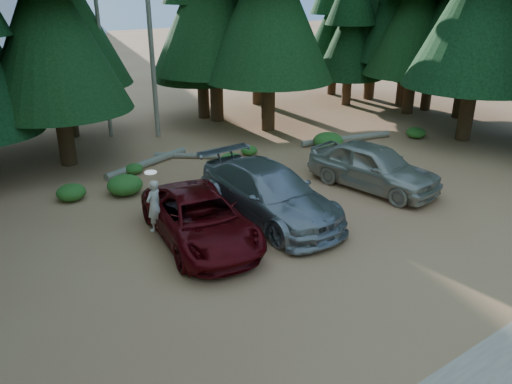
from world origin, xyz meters
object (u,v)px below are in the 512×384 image
Objects in this scene: silver_minivan_right at (373,166)px; log_right at (346,139)px; silver_minivan_center at (269,193)px; frisbee_player at (154,205)px; log_left at (148,163)px; red_pickup at (200,219)px; log_mid at (187,156)px.

log_right is (3.62, 5.06, -0.73)m from silver_minivan_right.
silver_minivan_center is 3.94m from frisbee_player.
frisbee_player reaches higher than log_left.
frisbee_player is at bearing 170.25° from silver_minivan_center.
log_left is 0.89× the size of log_right.
red_pickup is 1.20× the size of log_left.
silver_minivan_right reaches higher than log_right.
log_mid is at bearing -148.65° from frisbee_player.
red_pickup is 12.38m from log_right.
frisbee_player is at bearing 164.71° from silver_minivan_right.
silver_minivan_center and silver_minivan_right have the same top height.
frisbee_player is at bearing -84.89° from log_mid.
log_left is at bearing -140.34° from log_mid.
log_mid is 0.60× the size of log_right.
silver_minivan_center reaches higher than log_right.
silver_minivan_right is 8.59m from log_mid.
silver_minivan_right is (7.66, -0.01, 0.14)m from red_pickup.
log_right is at bearing -32.30° from log_left.
red_pickup is 1.81× the size of log_mid.
red_pickup is 1.47m from frisbee_player.
red_pickup is 2.85× the size of frisbee_player.
silver_minivan_right is at bearing 150.41° from frisbee_player.
log_mid is (0.66, 7.25, -0.77)m from silver_minivan_center.
red_pickup is at bearing -142.41° from log_right.
log_left reaches higher than log_mid.
log_left is (-6.18, 7.43, -0.74)m from silver_minivan_right.
silver_minivan_right is 1.17× the size of log_left.
red_pickup is at bearing -120.06° from log_left.
log_right reaches higher than log_mid.
frisbee_player is (-3.87, 0.67, 0.30)m from silver_minivan_center.
frisbee_player is 0.38× the size of log_right.
silver_minivan_center is 7.32m from log_mid.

